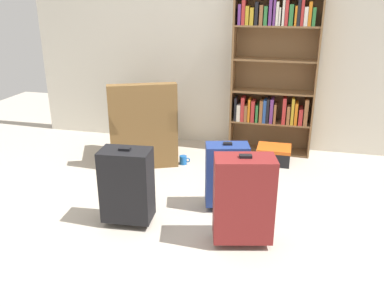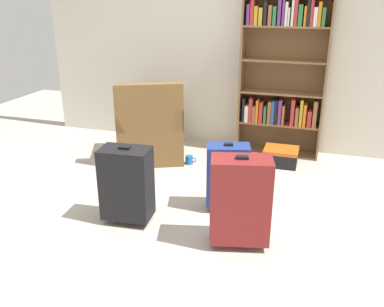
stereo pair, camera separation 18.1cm
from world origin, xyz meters
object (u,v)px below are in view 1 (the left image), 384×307
(mug, at_px, (183,160))
(suitcase_dark_red, at_px, (243,199))
(bookshelf, at_px, (274,72))
(armchair, at_px, (143,132))
(storage_box, at_px, (274,154))
(suitcase_black, at_px, (127,185))
(suitcase_navy_blue, at_px, (227,175))

(mug, distance_m, suitcase_dark_red, 1.62)
(bookshelf, height_order, armchair, bookshelf)
(armchair, xyz_separation_m, mug, (0.48, -0.05, -0.27))
(storage_box, bearing_deg, suitcase_black, -123.83)
(storage_box, relative_size, suitcase_black, 0.55)
(suitcase_black, relative_size, suitcase_navy_blue, 1.08)
(storage_box, bearing_deg, armchair, -170.63)
(armchair, height_order, mug, armchair)
(bookshelf, xyz_separation_m, mug, (-0.87, -0.65, -0.89))
(bookshelf, relative_size, mug, 14.70)
(armchair, xyz_separation_m, storage_box, (1.43, 0.24, -0.22))
(armchair, xyz_separation_m, suitcase_dark_red, (1.29, -1.41, 0.05))
(mug, relative_size, suitcase_black, 0.18)
(suitcase_dark_red, bearing_deg, mug, 120.80)
(suitcase_navy_blue, bearing_deg, mug, 125.33)
(mug, distance_m, storage_box, 0.99)
(armchair, distance_m, mug, 0.55)
(suitcase_dark_red, bearing_deg, suitcase_navy_blue, 111.96)
(armchair, distance_m, suitcase_navy_blue, 1.42)
(armchair, bearing_deg, suitcase_dark_red, -47.57)
(suitcase_dark_red, height_order, suitcase_navy_blue, suitcase_dark_red)
(armchair, bearing_deg, mug, -5.53)
(suitcase_black, xyz_separation_m, suitcase_navy_blue, (0.72, 0.44, -0.02))
(bookshelf, distance_m, suitcase_black, 2.26)
(bookshelf, relative_size, suitcase_dark_red, 2.50)
(storage_box, height_order, suitcase_navy_blue, suitcase_navy_blue)
(bookshelf, xyz_separation_m, suitcase_dark_red, (-0.06, -2.01, -0.57))
(suitcase_dark_red, bearing_deg, suitcase_black, 176.03)
(bookshelf, height_order, suitcase_black, bookshelf)
(suitcase_dark_red, bearing_deg, armchair, 132.43)
(mug, bearing_deg, suitcase_black, -94.75)
(armchair, distance_m, suitcase_dark_red, 1.91)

